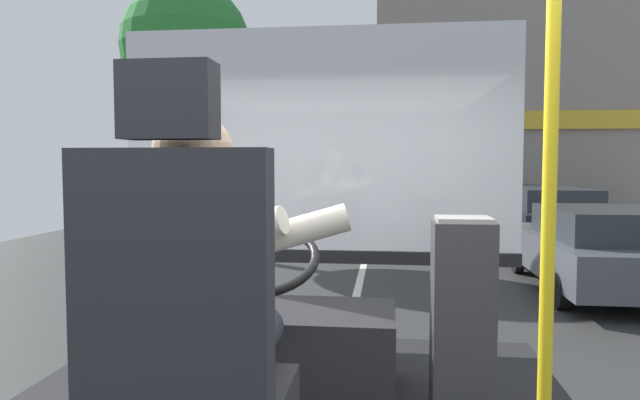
{
  "coord_description": "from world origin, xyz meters",
  "views": [
    {
      "loc": [
        0.44,
        -1.95,
        1.91
      ],
      "look_at": [
        0.05,
        1.36,
        1.7
      ],
      "focal_mm": 32.0,
      "sensor_mm": 36.0,
      "label": 1
    }
  ],
  "objects_px": {
    "handrail_pole": "(549,209)",
    "parked_car_blue": "(466,193)",
    "bus_driver": "(203,287)",
    "parked_car_black": "(549,216)",
    "parked_car_green": "(508,204)",
    "driver_seat": "(188,366)",
    "fare_box": "(462,318)",
    "steering_console": "(280,346)",
    "parked_car_charcoal": "(602,248)"
  },
  "relations": [
    {
      "from": "parked_car_green",
      "to": "handrail_pole",
      "type": "bearing_deg",
      "value": -101.17
    },
    {
      "from": "parked_car_charcoal",
      "to": "parked_car_green",
      "type": "xyz_separation_m",
      "value": [
        0.55,
        9.46,
        0.0
      ]
    },
    {
      "from": "steering_console",
      "to": "parked_car_blue",
      "type": "xyz_separation_m",
      "value": [
        3.89,
        22.52,
        -0.37
      ]
    },
    {
      "from": "steering_console",
      "to": "parked_car_blue",
      "type": "height_order",
      "value": "steering_console"
    },
    {
      "from": "handrail_pole",
      "to": "parked_car_green",
      "type": "relative_size",
      "value": 0.45
    },
    {
      "from": "handrail_pole",
      "to": "parked_car_charcoal",
      "type": "xyz_separation_m",
      "value": [
        2.72,
        7.1,
        -1.12
      ]
    },
    {
      "from": "steering_console",
      "to": "fare_box",
      "type": "distance_m",
      "value": 0.88
    },
    {
      "from": "bus_driver",
      "to": "parked_car_charcoal",
      "type": "bearing_deg",
      "value": 63.35
    },
    {
      "from": "driver_seat",
      "to": "parked_car_blue",
      "type": "distance_m",
      "value": 24.1
    },
    {
      "from": "parked_car_black",
      "to": "parked_car_blue",
      "type": "distance_m",
      "value": 11.41
    },
    {
      "from": "bus_driver",
      "to": "parked_car_black",
      "type": "relative_size",
      "value": 0.2
    },
    {
      "from": "bus_driver",
      "to": "parked_car_charcoal",
      "type": "height_order",
      "value": "bus_driver"
    },
    {
      "from": "fare_box",
      "to": "parked_car_blue",
      "type": "relative_size",
      "value": 0.22
    },
    {
      "from": "handrail_pole",
      "to": "parked_car_black",
      "type": "relative_size",
      "value": 0.47
    },
    {
      "from": "fare_box",
      "to": "steering_console",
      "type": "bearing_deg",
      "value": 168.43
    },
    {
      "from": "parked_car_green",
      "to": "parked_car_blue",
      "type": "height_order",
      "value": "parked_car_blue"
    },
    {
      "from": "handrail_pole",
      "to": "parked_car_black",
      "type": "height_order",
      "value": "handrail_pole"
    },
    {
      "from": "driver_seat",
      "to": "parked_car_black",
      "type": "relative_size",
      "value": 0.32
    },
    {
      "from": "bus_driver",
      "to": "parked_car_blue",
      "type": "bearing_deg",
      "value": 80.66
    },
    {
      "from": "steering_console",
      "to": "parked_car_charcoal",
      "type": "xyz_separation_m",
      "value": [
        3.72,
        6.29,
        -0.39
      ]
    },
    {
      "from": "parked_car_charcoal",
      "to": "parked_car_green",
      "type": "height_order",
      "value": "parked_car_green"
    },
    {
      "from": "bus_driver",
      "to": "parked_car_charcoal",
      "type": "xyz_separation_m",
      "value": [
        3.72,
        7.42,
        -0.92
      ]
    },
    {
      "from": "handrail_pole",
      "to": "parked_car_black",
      "type": "bearing_deg",
      "value": 74.74
    },
    {
      "from": "driver_seat",
      "to": "parked_car_blue",
      "type": "height_order",
      "value": "driver_seat"
    },
    {
      "from": "parked_car_green",
      "to": "parked_car_blue",
      "type": "bearing_deg",
      "value": 93.26
    },
    {
      "from": "steering_console",
      "to": "parked_car_blue",
      "type": "bearing_deg",
      "value": 80.2
    },
    {
      "from": "steering_console",
      "to": "parked_car_black",
      "type": "xyz_separation_m",
      "value": [
        4.26,
        11.12,
        -0.34
      ]
    },
    {
      "from": "bus_driver",
      "to": "parked_car_blue",
      "type": "height_order",
      "value": "bus_driver"
    },
    {
      "from": "parked_car_green",
      "to": "fare_box",
      "type": "bearing_deg",
      "value": -102.21
    },
    {
      "from": "bus_driver",
      "to": "parked_car_black",
      "type": "xyz_separation_m",
      "value": [
        4.26,
        12.24,
        -0.87
      ]
    },
    {
      "from": "driver_seat",
      "to": "bus_driver",
      "type": "relative_size",
      "value": 1.66
    },
    {
      "from": "steering_console",
      "to": "parked_car_green",
      "type": "bearing_deg",
      "value": 74.81
    },
    {
      "from": "parked_car_charcoal",
      "to": "parked_car_green",
      "type": "relative_size",
      "value": 0.95
    },
    {
      "from": "handrail_pole",
      "to": "parked_car_green",
      "type": "bearing_deg",
      "value": 78.83
    },
    {
      "from": "driver_seat",
      "to": "bus_driver",
      "type": "height_order",
      "value": "driver_seat"
    },
    {
      "from": "fare_box",
      "to": "parked_car_charcoal",
      "type": "distance_m",
      "value": 7.1
    },
    {
      "from": "parked_car_charcoal",
      "to": "parked_car_blue",
      "type": "xyz_separation_m",
      "value": [
        0.17,
        16.23,
        0.02
      ]
    },
    {
      "from": "handrail_pole",
      "to": "parked_car_blue",
      "type": "xyz_separation_m",
      "value": [
        2.88,
        23.33,
        -1.1
      ]
    },
    {
      "from": "bus_driver",
      "to": "fare_box",
      "type": "xyz_separation_m",
      "value": [
        0.83,
        0.95,
        -0.32
      ]
    },
    {
      "from": "driver_seat",
      "to": "parked_car_blue",
      "type": "relative_size",
      "value": 0.34
    },
    {
      "from": "parked_car_charcoal",
      "to": "parked_car_green",
      "type": "bearing_deg",
      "value": 86.65
    },
    {
      "from": "fare_box",
      "to": "driver_seat",
      "type": "bearing_deg",
      "value": -127.6
    },
    {
      "from": "fare_box",
      "to": "parked_car_green",
      "type": "bearing_deg",
      "value": 77.79
    },
    {
      "from": "parked_car_green",
      "to": "steering_console",
      "type": "bearing_deg",
      "value": -105.19
    },
    {
      "from": "parked_car_black",
      "to": "handrail_pole",
      "type": "bearing_deg",
      "value": -105.26
    },
    {
      "from": "driver_seat",
      "to": "steering_console",
      "type": "distance_m",
      "value": 1.3
    },
    {
      "from": "bus_driver",
      "to": "parked_car_green",
      "type": "bearing_deg",
      "value": 75.78
    },
    {
      "from": "handrail_pole",
      "to": "parked_car_charcoal",
      "type": "bearing_deg",
      "value": 69.08
    },
    {
      "from": "parked_car_black",
      "to": "parked_car_green",
      "type": "distance_m",
      "value": 4.63
    },
    {
      "from": "driver_seat",
      "to": "parked_car_charcoal",
      "type": "distance_m",
      "value": 8.44
    }
  ]
}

